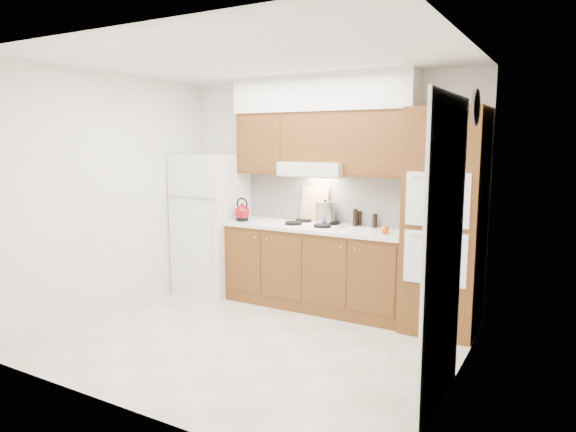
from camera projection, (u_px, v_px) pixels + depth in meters
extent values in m
plane|color=beige|center=(256.00, 341.00, 4.87)|extent=(3.60, 3.60, 0.00)
plane|color=white|center=(254.00, 58.00, 4.49)|extent=(3.60, 3.60, 0.00)
cube|color=white|center=(326.00, 191.00, 5.97)|extent=(3.60, 0.02, 2.60)
cube|color=white|center=(116.00, 195.00, 5.56)|extent=(0.02, 3.00, 2.60)
cube|color=white|center=(458.00, 220.00, 3.79)|extent=(0.02, 3.00, 2.60)
cube|color=white|center=(212.00, 223.00, 6.41)|extent=(0.75, 0.72, 1.72)
cube|color=brown|center=(316.00, 268.00, 5.82)|extent=(2.11, 0.60, 0.90)
cube|color=white|center=(316.00, 228.00, 5.74)|extent=(2.13, 0.62, 0.04)
cube|color=white|center=(327.00, 198.00, 5.95)|extent=(2.11, 0.03, 0.56)
cube|color=brown|center=(445.00, 222.00, 5.01)|extent=(0.70, 0.65, 2.20)
cube|color=brown|center=(266.00, 144.00, 6.10)|extent=(0.63, 0.33, 0.70)
cube|color=brown|center=(381.00, 144.00, 5.39)|extent=(0.73, 0.33, 0.70)
cube|color=silver|center=(316.00, 169.00, 5.75)|extent=(0.75, 0.45, 0.15)
cube|color=brown|center=(318.00, 137.00, 5.75)|extent=(0.75, 0.33, 0.55)
cube|color=silver|center=(322.00, 93.00, 5.64)|extent=(2.13, 0.36, 0.40)
cube|color=white|center=(313.00, 225.00, 5.78)|extent=(0.74, 0.50, 0.01)
cube|color=black|center=(444.00, 263.00, 3.54)|extent=(0.02, 0.90, 2.10)
cylinder|color=#3F3833|center=(476.00, 107.00, 4.15)|extent=(0.02, 0.30, 0.30)
sphere|color=maroon|center=(242.00, 213.00, 6.07)|extent=(0.20, 0.20, 0.18)
cube|color=tan|center=(314.00, 205.00, 5.95)|extent=(0.34, 0.12, 0.44)
cylinder|color=#BBBBC0|center=(325.00, 212.00, 5.79)|extent=(0.26, 0.26, 0.23)
cylinder|color=black|center=(355.00, 218.00, 5.70)|extent=(0.07, 0.07, 0.19)
cylinder|color=black|center=(359.00, 218.00, 5.75)|extent=(0.06, 0.06, 0.16)
cylinder|color=black|center=(375.00, 221.00, 5.61)|extent=(0.06, 0.06, 0.15)
sphere|color=#E3580B|center=(385.00, 229.00, 5.26)|extent=(0.09, 0.09, 0.08)
sphere|color=#E44C0C|center=(385.00, 230.00, 5.24)|extent=(0.09, 0.09, 0.07)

